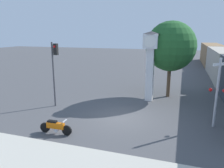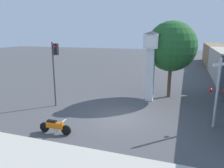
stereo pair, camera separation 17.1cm
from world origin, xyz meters
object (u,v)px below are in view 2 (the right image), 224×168
(street_tree, at_px, (171,46))
(motorcycle, at_px, (55,127))
(clock_tower, at_px, (151,56))
(traffic_light, at_px, (55,63))
(railroad_crossing_signal, at_px, (217,91))

(street_tree, bearing_deg, motorcycle, -119.80)
(motorcycle, xyz_separation_m, street_tree, (5.25, 9.17, 3.86))
(motorcycle, relative_size, clock_tower, 0.34)
(motorcycle, distance_m, clock_tower, 9.15)
(traffic_light, bearing_deg, clock_tower, 30.02)
(railroad_crossing_signal, relative_size, street_tree, 0.64)
(traffic_light, relative_size, street_tree, 0.75)
(motorcycle, relative_size, street_tree, 0.30)
(motorcycle, height_order, railroad_crossing_signal, railroad_crossing_signal)
(motorcycle, bearing_deg, street_tree, 58.46)
(clock_tower, height_order, traffic_light, clock_tower)
(motorcycle, distance_m, street_tree, 11.25)
(traffic_light, height_order, railroad_crossing_signal, traffic_light)
(clock_tower, distance_m, street_tree, 2.16)
(railroad_crossing_signal, distance_m, street_tree, 6.60)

